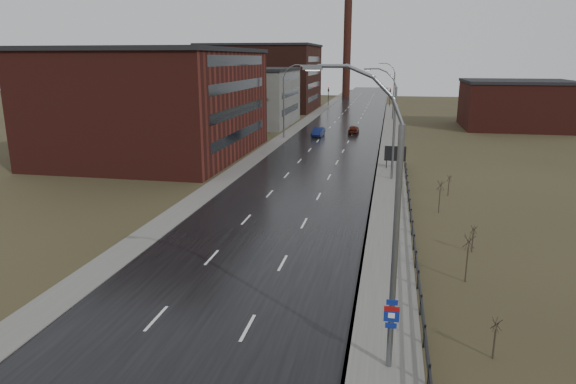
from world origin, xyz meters
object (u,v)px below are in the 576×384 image
at_px(car_far, 354,130).
at_px(car_near, 318,132).
at_px(streetlight_main, 387,228).
at_px(billboard, 395,154).

bearing_deg(car_far, car_near, 39.87).
distance_m(streetlight_main, billboard, 39.47).
relative_size(billboard, car_far, 0.67).
bearing_deg(streetlight_main, billboard, 89.08).
xyz_separation_m(car_near, car_far, (5.34, 4.37, -0.03)).
height_order(billboard, car_near, billboard).
distance_m(streetlight_main, car_far, 67.51).
bearing_deg(streetlight_main, car_far, 95.13).
xyz_separation_m(streetlight_main, car_near, (-11.36, 62.65, -5.33)).
relative_size(billboard, car_near, 0.62).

